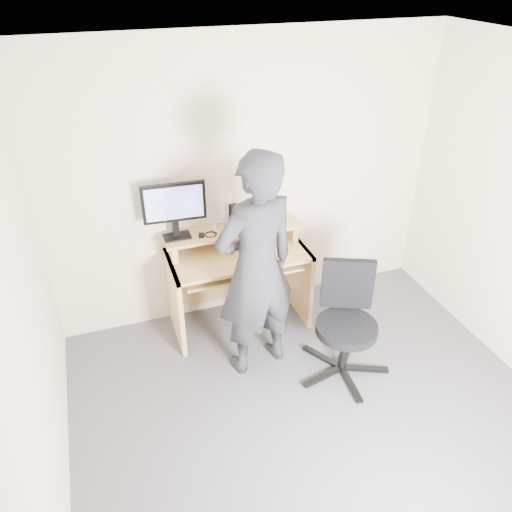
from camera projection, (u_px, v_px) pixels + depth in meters
ground at (328, 438)px, 3.56m from camera, size 3.50×3.50×0.00m
back_wall at (249, 183)px, 4.31m from camera, size 3.50×0.02×2.50m
ceiling at (369, 72)px, 2.25m from camera, size 3.50×3.50×0.02m
desk at (236, 268)px, 4.45m from camera, size 1.20×0.60×0.91m
monitor at (174, 206)px, 4.03m from camera, size 0.52×0.14×0.49m
external_drive at (236, 217)px, 4.29m from camera, size 0.09×0.14×0.20m
travel_mug at (243, 219)px, 4.30m from camera, size 0.09×0.09×0.16m
smartphone at (255, 227)px, 4.33m from camera, size 0.07×0.13×0.01m
charger at (201, 235)px, 4.18m from camera, size 0.05×0.05×0.03m
headphones at (222, 226)px, 4.33m from camera, size 0.20×0.20×0.06m
keyboard at (244, 266)px, 4.25m from camera, size 0.49×0.29×0.03m
mouse at (283, 250)px, 4.29m from camera, size 0.10×0.07×0.04m
office_chair at (346, 317)px, 3.92m from camera, size 0.73×0.72×0.92m
person at (256, 268)px, 3.74m from camera, size 0.77×0.59×1.87m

